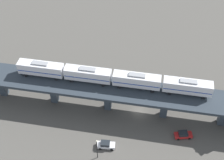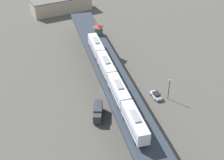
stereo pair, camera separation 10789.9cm
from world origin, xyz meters
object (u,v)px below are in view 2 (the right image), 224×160
(street_car_red, at_px, (118,67))
(delivery_truck, at_px, (98,111))
(signal_hut, at_px, (98,29))
(street_lamp, at_px, (169,87))
(subway_train, at_px, (112,77))
(street_car_black, at_px, (100,49))
(street_car_white, at_px, (156,95))
(warehouse_building, at_px, (61,5))

(street_car_red, xyz_separation_m, delivery_truck, (-17.67, -18.32, 0.82))
(signal_hut, distance_m, street_car_red, 16.29)
(delivery_truck, height_order, street_lamp, street_lamp)
(street_lamp, bearing_deg, subway_train, 163.60)
(subway_train, relative_size, street_car_black, 10.65)
(subway_train, relative_size, street_car_white, 10.55)
(subway_train, relative_size, street_car_red, 11.06)
(subway_train, xyz_separation_m, street_lamp, (16.43, -4.84, -6.38))
(street_car_black, xyz_separation_m, delivery_truck, (-18.66, -33.16, 0.82))
(subway_train, xyz_separation_m, signal_hut, (12.07, 30.56, -0.74))
(subway_train, height_order, street_car_black, subway_train)
(street_car_red, bearing_deg, delivery_truck, -133.96)
(street_car_red, distance_m, street_car_black, 14.87)
(warehouse_building, bearing_deg, delivery_truck, -105.59)
(street_car_black, relative_size, street_lamp, 0.66)
(street_car_black, bearing_deg, warehouse_building, 86.01)
(delivery_truck, xyz_separation_m, street_lamp, (21.74, -3.37, 2.35))
(subway_train, relative_size, warehouse_building, 1.69)
(street_car_black, xyz_separation_m, street_lamp, (3.08, -36.53, 3.17))
(signal_hut, relative_size, delivery_truck, 0.54)
(street_car_black, height_order, delivery_truck, delivery_truck)
(signal_hut, height_order, street_car_white, signal_hut)
(street_car_red, bearing_deg, signal_hut, 91.22)
(subway_train, distance_m, signal_hut, 32.86)
(street_car_black, bearing_deg, street_car_white, -89.46)
(street_car_black, distance_m, warehouse_building, 45.10)
(delivery_truck, relative_size, warehouse_building, 0.25)
(street_car_red, xyz_separation_m, street_lamp, (4.07, -21.70, 3.17))
(signal_hut, bearing_deg, warehouse_building, 84.53)
(signal_hut, xyz_separation_m, delivery_truck, (-17.38, -32.02, -7.99))
(signal_hut, xyz_separation_m, warehouse_building, (4.41, 46.06, -6.34))
(delivery_truck, relative_size, street_lamp, 1.05)
(street_car_white, bearing_deg, street_lamp, -38.17)
(street_car_white, distance_m, street_car_red, 19.58)
(delivery_truck, bearing_deg, street_car_red, 46.04)
(signal_hut, distance_m, street_car_white, 34.42)
(street_lamp, xyz_separation_m, warehouse_building, (0.05, 81.46, -0.70))
(street_car_black, bearing_deg, street_car_red, -93.81)
(street_lamp, distance_m, warehouse_building, 81.46)
(subway_train, height_order, street_car_red, subway_train)
(street_car_black, bearing_deg, street_lamp, -85.18)
(signal_hut, bearing_deg, street_car_white, -87.23)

